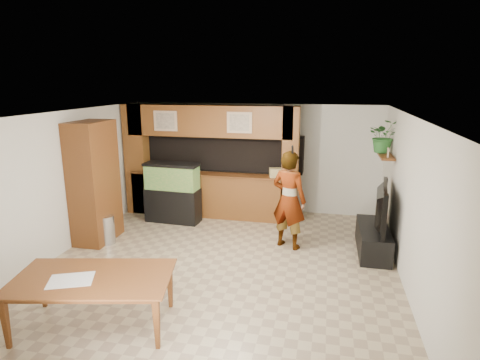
% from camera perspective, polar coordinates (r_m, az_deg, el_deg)
% --- Properties ---
extents(floor, '(6.50, 6.50, 0.00)m').
position_cam_1_polar(floor, '(7.16, -2.87, -11.98)').
color(floor, tan).
rests_on(floor, ground).
extents(ceiling, '(6.50, 6.50, 0.00)m').
position_cam_1_polar(ceiling, '(6.46, -3.15, 9.24)').
color(ceiling, white).
rests_on(ceiling, wall_back).
extents(wall_back, '(6.00, 0.00, 6.00)m').
position_cam_1_polar(wall_back, '(9.78, 2.05, 3.18)').
color(wall_back, beige).
rests_on(wall_back, floor).
extents(wall_left, '(0.00, 6.50, 6.50)m').
position_cam_1_polar(wall_left, '(8.01, -24.17, -0.49)').
color(wall_left, beige).
rests_on(wall_left, floor).
extents(wall_right, '(0.00, 6.50, 6.50)m').
position_cam_1_polar(wall_right, '(6.59, 23.07, -3.31)').
color(wall_right, beige).
rests_on(wall_right, floor).
extents(partition, '(4.20, 0.99, 2.60)m').
position_cam_1_polar(partition, '(9.41, -4.33, 2.80)').
color(partition, brown).
rests_on(partition, floor).
extents(wall_clock, '(0.05, 0.25, 0.25)m').
position_cam_1_polar(wall_clock, '(8.68, -20.51, 4.94)').
color(wall_clock, black).
rests_on(wall_clock, wall_left).
extents(wall_shelf, '(0.25, 0.90, 0.04)m').
position_cam_1_polar(wall_shelf, '(8.35, 20.00, 3.27)').
color(wall_shelf, brown).
rests_on(wall_shelf, wall_right).
extents(pantry_cabinet, '(0.60, 0.98, 2.38)m').
position_cam_1_polar(pantry_cabinet, '(8.34, -20.03, -0.32)').
color(pantry_cabinet, brown).
rests_on(pantry_cabinet, floor).
extents(trash_can, '(0.31, 0.31, 0.57)m').
position_cam_1_polar(trash_can, '(8.35, -18.42, -6.72)').
color(trash_can, '#B2B2B7').
rests_on(trash_can, floor).
extents(aquarium, '(1.22, 0.46, 1.35)m').
position_cam_1_polar(aquarium, '(9.15, -9.55, -1.87)').
color(aquarium, black).
rests_on(aquarium, floor).
extents(tv_stand, '(0.54, 1.46, 0.49)m').
position_cam_1_polar(tv_stand, '(7.96, 18.39, -8.03)').
color(tv_stand, black).
rests_on(tv_stand, floor).
extents(television, '(0.34, 1.43, 0.81)m').
position_cam_1_polar(television, '(7.75, 18.75, -3.56)').
color(television, black).
rests_on(television, tv_stand).
extents(photo_frame, '(0.03, 0.13, 0.18)m').
position_cam_1_polar(photo_frame, '(8.07, 20.30, 3.67)').
color(photo_frame, tan).
rests_on(photo_frame, wall_shelf).
extents(potted_plant, '(0.65, 0.57, 0.67)m').
position_cam_1_polar(potted_plant, '(8.54, 19.80, 5.92)').
color(potted_plant, '#266127').
rests_on(potted_plant, wall_shelf).
extents(person, '(0.81, 0.68, 1.89)m').
position_cam_1_polar(person, '(7.62, 6.98, -2.82)').
color(person, tan).
rests_on(person, floor).
extents(microphone, '(0.04, 0.10, 0.16)m').
position_cam_1_polar(microphone, '(7.23, 7.48, 4.30)').
color(microphone, black).
rests_on(microphone, person).
extents(dining_table, '(2.18, 1.51, 0.70)m').
position_cam_1_polar(dining_table, '(5.70, -20.10, -16.13)').
color(dining_table, brown).
rests_on(dining_table, floor).
extents(newspaper_a, '(0.64, 0.57, 0.01)m').
position_cam_1_polar(newspaper_a, '(5.58, -22.92, -12.98)').
color(newspaper_a, silver).
rests_on(newspaper_a, dining_table).
extents(counter_box, '(0.34, 0.27, 0.20)m').
position_cam_1_polar(counter_box, '(8.94, 5.17, 1.05)').
color(counter_box, tan).
rests_on(counter_box, partition).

